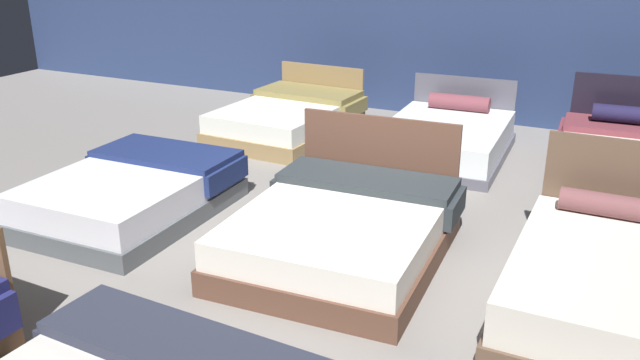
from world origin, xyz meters
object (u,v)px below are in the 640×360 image
Objects in this scene: bed_5 at (627,286)px; bed_8 at (634,162)px; bed_4 at (343,230)px; bed_3 at (133,193)px; bed_6 at (289,118)px; bed_7 at (446,138)px.

bed_5 is 2.98m from bed_8.
bed_5 is at bearing -2.58° from bed_4.
bed_8 is (-0.04, 2.98, -0.00)m from bed_5.
bed_3 is 3.07m from bed_6.
bed_5 is 0.95× the size of bed_8.
bed_3 is at bearing -147.54° from bed_8.
bed_5 reaches higher than bed_4.
bed_5 is 3.71m from bed_7.
bed_4 is 2.20m from bed_5.
bed_6 is at bearing 179.11° from bed_7.
bed_4 is 1.03× the size of bed_7.
bed_3 is 5.34m from bed_8.
bed_7 is (0.03, 3.02, -0.02)m from bed_4.
bed_7 is (2.17, 0.05, -0.01)m from bed_6.
bed_3 is at bearing -127.82° from bed_7.
bed_6 is at bearing 122.81° from bed_4.
bed_4 is at bearing -92.87° from bed_7.
bed_4 is 1.00× the size of bed_6.
bed_6 is 1.03× the size of bed_7.
bed_4 is 1.02× the size of bed_5.
bed_8 reaches higher than bed_7.
bed_5 is 1.01× the size of bed_7.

